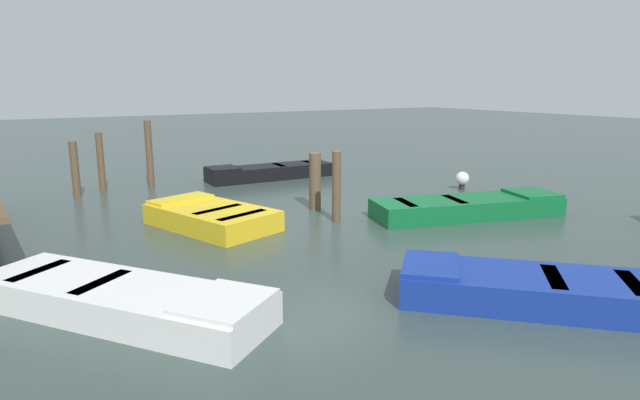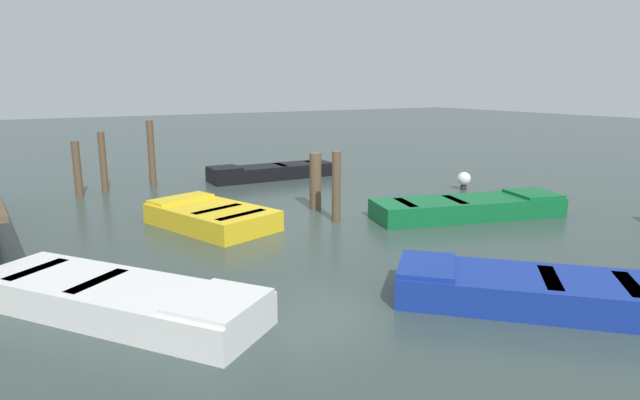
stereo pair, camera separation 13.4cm
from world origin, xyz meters
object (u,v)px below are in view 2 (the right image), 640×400
(mooring_piling_mid_right, at_px, (103,162))
(mooring_piling_mid_left, at_px, (315,181))
(rowboat_blue, at_px, (526,289))
(mooring_piling_near_left, at_px, (151,154))
(mooring_piling_far_left, at_px, (336,187))
(rowboat_yellow, at_px, (211,216))
(rowboat_white, at_px, (118,298))
(rowboat_green, at_px, (469,207))
(rowboat_black, at_px, (271,171))
(mooring_piling_center, at_px, (77,169))
(marker_buoy, at_px, (464,179))

(mooring_piling_mid_right, distance_m, mooring_piling_mid_left, 5.95)
(rowboat_blue, xyz_separation_m, mooring_piling_near_left, (10.75, 2.19, 0.70))
(mooring_piling_mid_right, xyz_separation_m, mooring_piling_far_left, (-5.74, -3.63, -0.05))
(rowboat_yellow, bearing_deg, mooring_piling_far_left, -129.30)
(rowboat_white, bearing_deg, rowboat_green, 64.62)
(rowboat_white, height_order, mooring_piling_far_left, mooring_piling_far_left)
(rowboat_white, xyz_separation_m, mooring_piling_far_left, (2.56, -4.75, 0.52))
(rowboat_black, distance_m, mooring_piling_center, 5.35)
(rowboat_white, relative_size, mooring_piling_center, 2.70)
(rowboat_blue, relative_size, mooring_piling_mid_right, 2.03)
(rowboat_black, height_order, rowboat_green, same)
(mooring_piling_mid_left, bearing_deg, rowboat_white, 127.18)
(rowboat_blue, relative_size, rowboat_black, 0.83)
(rowboat_green, relative_size, mooring_piling_mid_left, 3.32)
(mooring_piling_mid_left, xyz_separation_m, mooring_piling_far_left, (-1.19, 0.19, 0.09))
(mooring_piling_mid_right, xyz_separation_m, marker_buoy, (-4.60, -8.41, -0.50))
(rowboat_white, distance_m, marker_buoy, 10.22)
(rowboat_black, relative_size, mooring_piling_mid_right, 2.45)
(mooring_piling_mid_left, bearing_deg, rowboat_blue, 176.70)
(rowboat_black, height_order, mooring_piling_mid_left, mooring_piling_mid_left)
(rowboat_white, relative_size, mooring_piling_far_left, 2.60)
(rowboat_green, xyz_separation_m, mooring_piling_center, (6.47, 6.97, 0.49))
(rowboat_white, bearing_deg, marker_buoy, 74.87)
(rowboat_black, distance_m, mooring_piling_mid_right, 4.70)
(rowboat_yellow, relative_size, rowboat_white, 0.77)
(rowboat_white, relative_size, marker_buoy, 7.92)
(rowboat_yellow, height_order, mooring_piling_center, mooring_piling_center)
(mooring_piling_mid_left, height_order, mooring_piling_far_left, mooring_piling_far_left)
(rowboat_white, distance_m, mooring_piling_mid_left, 6.21)
(rowboat_blue, relative_size, mooring_piling_center, 2.27)
(marker_buoy, bearing_deg, mooring_piling_far_left, 103.46)
(rowboat_yellow, relative_size, mooring_piling_far_left, 2.01)
(mooring_piling_near_left, distance_m, mooring_piling_mid_right, 1.30)
(rowboat_black, distance_m, marker_buoy, 5.62)
(rowboat_green, height_order, mooring_piling_mid_right, mooring_piling_mid_right)
(mooring_piling_far_left, relative_size, marker_buoy, 3.05)
(rowboat_white, relative_size, rowboat_green, 0.89)
(rowboat_green, relative_size, mooring_piling_center, 3.03)
(mooring_piling_near_left, xyz_separation_m, mooring_piling_far_left, (-5.87, -2.35, -0.18))
(rowboat_white, distance_m, mooring_piling_mid_right, 8.39)
(mooring_piling_near_left, distance_m, mooring_piling_far_left, 6.33)
(mooring_piling_center, bearing_deg, rowboat_yellow, -156.65)
(mooring_piling_center, relative_size, mooring_piling_far_left, 0.96)
(rowboat_yellow, bearing_deg, mooring_piling_center, 4.74)
(mooring_piling_far_left, bearing_deg, rowboat_black, -10.80)
(rowboat_white, bearing_deg, rowboat_black, 107.44)
(rowboat_black, relative_size, mooring_piling_center, 2.73)
(rowboat_black, height_order, rowboat_white, same)
(rowboat_blue, xyz_separation_m, rowboat_white, (2.32, 4.59, -0.00))
(rowboat_yellow, xyz_separation_m, mooring_piling_mid_right, (4.84, 1.25, 0.57))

